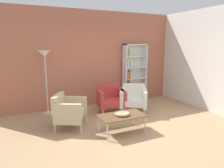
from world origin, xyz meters
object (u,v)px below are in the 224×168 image
Objects in this scene: coffee_table_low at (122,116)px; armchair_corner_red at (68,110)px; bookshelf_tall at (133,73)px; armchair_by_bookshelf at (134,98)px; decorative_bowl at (122,114)px; armchair_spare_guest at (110,98)px; floor_lamp_torchiere at (45,61)px.

armchair_corner_red is at bearing 141.52° from coffee_table_low.
armchair_by_bookshelf is (-0.60, -1.06, -0.52)m from bookshelf_tall.
decorative_bowl is (0.00, 0.00, 0.07)m from coffee_table_low.
armchair_by_bookshelf is (1.92, 0.28, 0.00)m from armchair_corner_red.
bookshelf_tall reaches higher than coffee_table_low.
armchair_spare_guest reaches higher than decorative_bowl.
armchair_by_bookshelf is (0.94, 1.06, 0.05)m from coffee_table_low.
floor_lamp_torchiere is at bearing 167.61° from armchair_spare_guest.
armchair_spare_guest is at bearing 75.40° from decorative_bowl.
bookshelf_tall reaches higher than armchair_spare_guest.
floor_lamp_torchiere is (-2.80, -0.14, 0.51)m from bookshelf_tall.
coffee_table_low is 0.07m from decorative_bowl.
armchair_corner_red is 0.53× the size of floor_lamp_torchiere.
bookshelf_tall is 2.90m from armchair_corner_red.
armchair_spare_guest is 2.02m from floor_lamp_torchiere.
armchair_by_bookshelf is at bearing -119.44° from bookshelf_tall.
armchair_corner_red is (-2.52, -1.34, -0.52)m from bookshelf_tall.
bookshelf_tall is 2.85m from floor_lamp_torchiere.
armchair_corner_red is (-1.32, -0.53, 0.00)m from armchair_spare_guest.
armchair_corner_red is 0.99× the size of armchair_by_bookshelf.
bookshelf_tall is 2.02× the size of armchair_by_bookshelf.
armchair_corner_red is 1.61m from floor_lamp_torchiere.
bookshelf_tall reaches higher than floor_lamp_torchiere.
coffee_table_low is at bearing -57.50° from floor_lamp_torchiere.
bookshelf_tall is 2.05× the size of armchair_corner_red.
armchair_corner_red is 1.94m from armchair_by_bookshelf.
coffee_table_low is at bearing -94.34° from armchair_spare_guest.
decorative_bowl is (-1.53, -2.12, -0.50)m from bookshelf_tall.
bookshelf_tall is 5.94× the size of decorative_bowl.
armchair_spare_guest is (0.34, 1.31, -0.02)m from decorative_bowl.
floor_lamp_torchiere is at bearing 122.50° from coffee_table_low.
armchair_spare_guest and armchair_by_bookshelf have the same top height.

